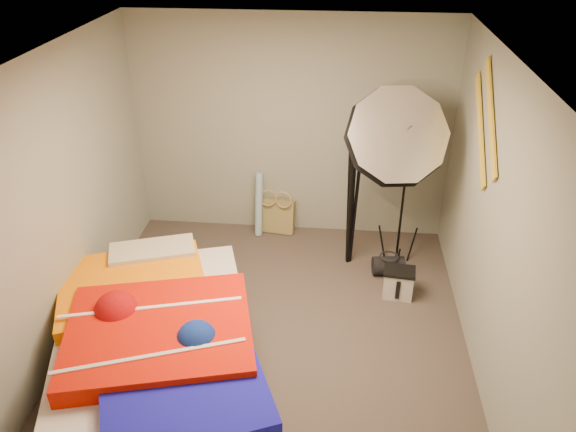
# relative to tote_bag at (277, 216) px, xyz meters

# --- Properties ---
(floor) EXTENTS (4.00, 4.00, 0.00)m
(floor) POSITION_rel_tote_bag_xyz_m (0.15, -1.90, -0.20)
(floor) COLOR #4E433C
(floor) RESTS_ON ground
(ceiling) EXTENTS (4.00, 4.00, 0.00)m
(ceiling) POSITION_rel_tote_bag_xyz_m (0.15, -1.90, 2.30)
(ceiling) COLOR silver
(ceiling) RESTS_ON wall_back
(wall_back) EXTENTS (3.50, 0.00, 3.50)m
(wall_back) POSITION_rel_tote_bag_xyz_m (0.15, 0.10, 1.05)
(wall_back) COLOR gray
(wall_back) RESTS_ON floor
(wall_front) EXTENTS (3.50, 0.00, 3.50)m
(wall_front) POSITION_rel_tote_bag_xyz_m (0.15, -3.90, 1.05)
(wall_front) COLOR gray
(wall_front) RESTS_ON floor
(wall_left) EXTENTS (0.00, 4.00, 4.00)m
(wall_left) POSITION_rel_tote_bag_xyz_m (-1.60, -1.90, 1.05)
(wall_left) COLOR gray
(wall_left) RESTS_ON floor
(wall_right) EXTENTS (0.00, 4.00, 4.00)m
(wall_right) POSITION_rel_tote_bag_xyz_m (1.90, -1.90, 1.05)
(wall_right) COLOR gray
(wall_right) RESTS_ON floor
(tote_bag) EXTENTS (0.43, 0.23, 0.42)m
(tote_bag) POSITION_rel_tote_bag_xyz_m (0.00, 0.00, 0.00)
(tote_bag) COLOR #A09256
(tote_bag) RESTS_ON floor
(wrapping_roll) EXTENTS (0.11, 0.22, 0.76)m
(wrapping_roll) POSITION_rel_tote_bag_xyz_m (-0.21, -0.06, 0.17)
(wrapping_roll) COLOR #5096B3
(wrapping_roll) RESTS_ON floor
(camera_case) EXTENTS (0.31, 0.23, 0.28)m
(camera_case) POSITION_rel_tote_bag_xyz_m (1.33, -1.14, -0.06)
(camera_case) COLOR beige
(camera_case) RESTS_ON floor
(duffel_bag) EXTENTS (0.35, 0.24, 0.20)m
(duffel_bag) POSITION_rel_tote_bag_xyz_m (1.26, -0.77, -0.10)
(duffel_bag) COLOR black
(duffel_bag) RESTS_ON floor
(wall_stripe_upper) EXTENTS (0.02, 0.91, 0.78)m
(wall_stripe_upper) POSITION_rel_tote_bag_xyz_m (1.88, -1.30, 1.75)
(wall_stripe_upper) COLOR gold
(wall_stripe_upper) RESTS_ON wall_right
(wall_stripe_lower) EXTENTS (0.02, 0.91, 0.78)m
(wall_stripe_lower) POSITION_rel_tote_bag_xyz_m (1.88, -1.05, 1.55)
(wall_stripe_lower) COLOR gold
(wall_stripe_lower) RESTS_ON wall_right
(bed) EXTENTS (2.20, 2.63, 0.65)m
(bed) POSITION_rel_tote_bag_xyz_m (-0.72, -2.39, 0.12)
(bed) COLOR #43271F
(bed) RESTS_ON floor
(photo_umbrella) EXTENTS (1.18, 0.82, 2.08)m
(photo_umbrella) POSITION_rel_tote_bag_xyz_m (1.21, -0.66, 1.29)
(photo_umbrella) COLOR black
(photo_umbrella) RESTS_ON floor
(camera_tripod) EXTENTS (0.09, 0.09, 1.43)m
(camera_tripod) POSITION_rel_tote_bag_xyz_m (0.85, -0.57, 0.62)
(camera_tripod) COLOR black
(camera_tripod) RESTS_ON floor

